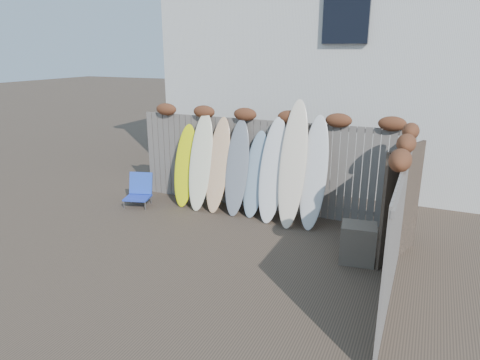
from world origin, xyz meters
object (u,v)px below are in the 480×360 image
at_px(beach_chair, 139,190).
at_px(lattice_panel, 401,204).
at_px(wooden_crate, 358,243).
at_px(surfboard_0, 185,165).

xyz_separation_m(beach_chair, lattice_panel, (5.63, -0.36, 0.64)).
xyz_separation_m(wooden_crate, surfboard_0, (-4.10, 1.29, 0.58)).
relative_size(lattice_panel, surfboard_0, 1.03).
bearing_deg(beach_chair, lattice_panel, -3.68).
relative_size(beach_chair, surfboard_0, 0.38).
xyz_separation_m(lattice_panel, surfboard_0, (-4.68, 0.86, -0.07)).
distance_m(beach_chair, lattice_panel, 5.68).
distance_m(beach_chair, wooden_crate, 5.11).
distance_m(lattice_panel, surfboard_0, 4.76).
bearing_deg(beach_chair, surfboard_0, 27.65).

